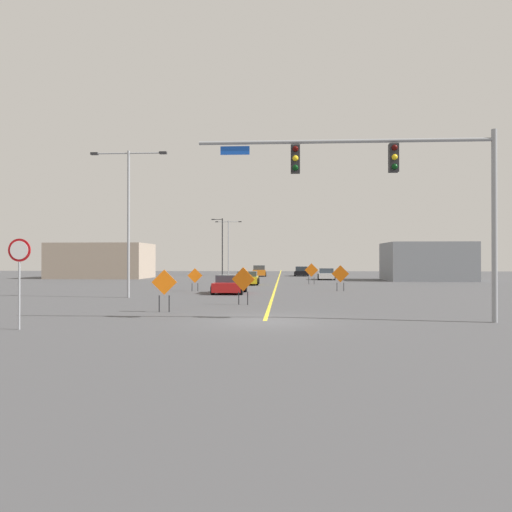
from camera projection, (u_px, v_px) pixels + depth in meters
name	position (u px, v px, depth m)	size (l,w,h in m)	color
ground	(265.00, 321.00, 18.58)	(162.57, 162.57, 0.00)	#444447
road_centre_stripe	(279.00, 278.00, 63.66)	(0.16, 90.32, 0.01)	yellow
traffic_signal_assembly	(395.00, 177.00, 18.33)	(10.99, 0.44, 7.07)	gray
stop_sign	(19.00, 266.00, 16.29)	(0.76, 0.07, 2.99)	gray
street_lamp_mid_left	(228.00, 242.00, 77.33)	(4.08, 0.24, 8.38)	gray
street_lamp_far_left	(129.00, 210.00, 30.02)	(4.68, 0.24, 8.90)	gray
street_lamp_near_left	(222.00, 244.00, 71.59)	(1.66, 0.24, 8.28)	black
construction_sign_left_shoulder	(340.00, 275.00, 36.37)	(1.26, 0.18, 1.89)	orange
construction_sign_right_lane	(243.00, 281.00, 25.22)	(1.20, 0.33, 1.92)	orange
construction_sign_median_near	(311.00, 271.00, 46.39)	(1.27, 0.09, 1.96)	orange
construction_sign_left_lane	(195.00, 277.00, 36.15)	(1.08, 0.21, 1.68)	orange
construction_sign_right_shoulder	(164.00, 285.00, 21.69)	(1.11, 0.14, 1.86)	orange
car_white_passing	(326.00, 274.00, 57.23)	(2.17, 4.19, 1.31)	white
car_black_distant	(302.00, 272.00, 70.07)	(2.18, 4.46, 1.35)	black
car_red_mid	(230.00, 284.00, 33.87)	(2.16, 4.00, 1.26)	red
car_yellow_near	(247.00, 278.00, 45.68)	(2.20, 3.91, 1.23)	gold
car_orange_approaching	(259.00, 271.00, 68.99)	(2.15, 4.14, 1.52)	orange
roadside_building_east	(426.00, 262.00, 55.09)	(8.95, 7.48, 4.20)	gray
roadside_building_west	(102.00, 261.00, 62.03)	(11.71, 7.53, 4.32)	gray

